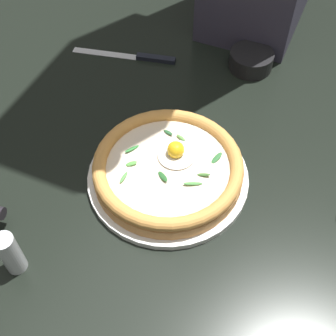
# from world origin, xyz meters

# --- Properties ---
(ground_plane) EXTENTS (2.40, 2.40, 0.03)m
(ground_plane) POSITION_xyz_m (0.00, 0.00, -0.01)
(ground_plane) COLOR black
(ground_plane) RESTS_ON ground
(pizza_plate) EXTENTS (0.29, 0.29, 0.01)m
(pizza_plate) POSITION_xyz_m (0.03, -0.03, 0.01)
(pizza_plate) COLOR white
(pizza_plate) RESTS_ON ground
(pizza) EXTENTS (0.27, 0.27, 0.06)m
(pizza) POSITION_xyz_m (0.03, -0.03, 0.03)
(pizza) COLOR #D9914D
(pizza) RESTS_ON pizza_plate
(side_bowl) EXTENTS (0.10, 0.10, 0.04)m
(side_bowl) POSITION_xyz_m (-0.34, -0.04, 0.02)
(side_bowl) COLOR black
(side_bowl) RESTS_ON ground
(table_knife) EXTENTS (0.10, 0.23, 0.01)m
(table_knife) POSITION_xyz_m (-0.23, -0.27, 0.00)
(table_knife) COLOR silver
(table_knife) RESTS_ON ground
(pepper_shaker) EXTENTS (0.03, 0.03, 0.08)m
(pepper_shaker) POSITION_xyz_m (0.30, -0.15, 0.04)
(pepper_shaker) COLOR silver
(pepper_shaker) RESTS_ON ground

